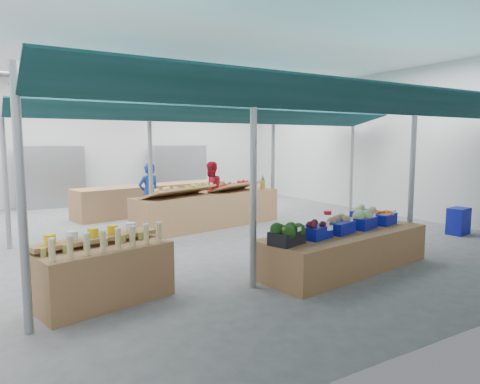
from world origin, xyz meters
The scene contains 24 objects.
floor centered at (0.00, 0.00, 0.00)m, with size 13.00×13.00×0.00m, color #606062.
hall centered at (0.00, 1.44, 2.65)m, with size 13.00×13.00×13.00m.
pole_grid centered at (0.75, -1.75, 1.81)m, with size 10.00×4.60×3.00m.
awnings centered at (0.75, -1.75, 2.78)m, with size 9.50×7.08×0.30m.
back_shelving_left centered at (-2.50, 6.00, 1.00)m, with size 2.00×0.50×2.00m, color #B23F33.
back_shelving_right centered at (2.00, 6.00, 1.00)m, with size 2.00×0.50×2.00m, color #B23F33.
bottle_shelf centered at (-3.04, -3.46, 0.42)m, with size 1.85×1.38×1.04m.
veg_counter centered at (0.85, -4.00, 0.32)m, with size 3.29×1.10×0.64m, color #996C43.
fruit_counter centered at (0.50, 0.45, 0.43)m, with size 4.01×0.96×0.86m, color #996C43.
far_counter centered at (0.02, 3.25, 0.43)m, with size 4.82×0.96×0.87m, color #996C43.
crate_stack centered at (5.12, -3.33, 0.31)m, with size 0.52×0.36×0.62m, color #0D1593.
vendor_left centered at (-0.70, 1.55, 0.80)m, with size 0.59×0.38×1.61m, color #18399C.
vendor_right centered at (1.10, 1.55, 0.80)m, with size 0.78×0.61×1.61m, color #B31627.
crate_broccoli centered at (-0.55, -4.22, 0.80)m, with size 0.58×0.48×0.35m.
crate_beets centered at (0.09, -4.12, 0.77)m, with size 0.58×0.48×0.29m.
crate_celeriac centered at (0.67, -4.03, 0.78)m, with size 0.58×0.48×0.31m.
crate_cabbage centered at (1.31, -3.94, 0.80)m, with size 0.58×0.48×0.35m.
crate_carrots centered at (1.94, -3.84, 0.75)m, with size 0.58×0.48×0.29m.
sparrow centered at (-0.68, -4.35, 0.89)m, with size 0.12×0.09×0.11m.
pole_ribbon centered at (0.02, -4.46, 1.08)m, with size 0.12×0.12×0.28m.
apple_heap_yellow centered at (-0.42, 0.18, 1.03)m, with size 2.02×1.36×0.27m.
apple_heap_red centered at (1.32, 0.51, 1.03)m, with size 1.65×1.21×0.27m.
pineapple centered at (2.30, 0.70, 1.04)m, with size 0.14×0.14×0.39m.
crate_extra centered at (1.88, -3.44, 0.79)m, with size 0.58×0.49×0.32m.
Camera 1 is at (-4.30, -9.19, 2.14)m, focal length 32.00 mm.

